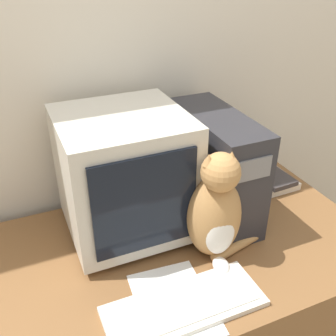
% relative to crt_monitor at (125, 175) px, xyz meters
% --- Properties ---
extents(wall_back, '(7.00, 0.05, 2.50)m').
position_rel_crt_monitor_xyz_m(wall_back, '(0.11, 0.29, 0.28)').
color(wall_back, beige).
rests_on(wall_back, ground_plane).
extents(desk, '(1.41, 0.77, 0.74)m').
position_rel_crt_monitor_xyz_m(desk, '(0.11, -0.16, -0.60)').
color(desk, brown).
rests_on(desk, ground_plane).
extents(crt_monitor, '(0.41, 0.40, 0.44)m').
position_rel_crt_monitor_xyz_m(crt_monitor, '(0.00, 0.00, 0.00)').
color(crt_monitor, beige).
rests_on(crt_monitor, desk).
extents(computer_tower, '(0.17, 0.46, 0.40)m').
position_rel_crt_monitor_xyz_m(computer_tower, '(0.33, -0.03, -0.03)').
color(computer_tower, '#28282D').
rests_on(computer_tower, desk).
extents(keyboard, '(0.46, 0.18, 0.02)m').
position_rel_crt_monitor_xyz_m(keyboard, '(0.03, -0.41, -0.22)').
color(keyboard, silver).
rests_on(keyboard, desk).
extents(cat, '(0.27, 0.22, 0.39)m').
position_rel_crt_monitor_xyz_m(cat, '(0.22, -0.24, -0.06)').
color(cat, '#B7844C').
rests_on(cat, desk).
extents(book_stack, '(0.16, 0.21, 0.05)m').
position_rel_crt_monitor_xyz_m(book_stack, '(0.67, 0.04, -0.20)').
color(book_stack, beige).
rests_on(book_stack, desk).
extents(pen, '(0.12, 0.06, 0.01)m').
position_rel_crt_monitor_xyz_m(pen, '(-0.13, -0.35, -0.22)').
color(pen, navy).
rests_on(pen, desk).
extents(paper_sheet, '(0.23, 0.31, 0.00)m').
position_rel_crt_monitor_xyz_m(paper_sheet, '(0.01, -0.38, -0.23)').
color(paper_sheet, white).
rests_on(paper_sheet, desk).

